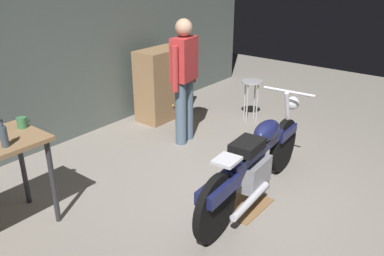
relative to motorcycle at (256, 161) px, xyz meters
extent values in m
plane|color=gray|center=(-0.14, 0.05, -0.45)|extent=(12.00, 12.00, 0.00)
cube|color=#56605B|center=(-0.14, 2.85, 1.10)|extent=(8.00, 0.12, 3.10)
cylinder|color=#2D2D33|center=(-1.52, 1.29, -0.02)|extent=(0.05, 0.05, 0.86)
cylinder|color=#2D2D33|center=(-1.52, 1.81, -0.02)|extent=(0.05, 0.05, 0.86)
cylinder|color=black|center=(0.76, 0.06, -0.13)|extent=(0.64, 0.12, 0.64)
cylinder|color=black|center=(-0.79, -0.06, -0.13)|extent=(0.64, 0.12, 0.64)
cube|color=#191E4C|center=(0.76, 0.06, 0.05)|extent=(0.45, 0.17, 0.10)
cube|color=#191E4C|center=(-0.74, -0.05, 0.05)|extent=(0.53, 0.22, 0.12)
cube|color=gray|center=(-0.07, 0.00, -0.11)|extent=(0.46, 0.27, 0.28)
cube|color=#191E4C|center=(0.03, 0.01, 0.10)|extent=(1.10, 0.18, 0.10)
ellipsoid|color=#191E4C|center=(0.23, 0.02, 0.25)|extent=(0.46, 0.25, 0.20)
cube|color=black|center=(-0.22, -0.01, 0.25)|extent=(0.38, 0.27, 0.10)
cube|color=silver|center=(-0.62, -0.04, 0.27)|extent=(0.25, 0.22, 0.03)
cylinder|color=silver|center=(0.82, 0.06, 0.20)|extent=(0.27, 0.07, 0.68)
cylinder|color=silver|center=(0.78, 0.06, 0.53)|extent=(0.08, 0.60, 0.03)
sphere|color=silver|center=(0.94, 0.07, 0.35)|extent=(0.16, 0.16, 0.16)
cylinder|color=silver|center=(-0.36, -0.16, -0.23)|extent=(0.70, 0.12, 0.07)
cylinder|color=slate|center=(0.78, 1.52, -0.01)|extent=(0.15, 0.15, 0.88)
cylinder|color=slate|center=(0.58, 1.49, -0.01)|extent=(0.15, 0.15, 0.88)
cube|color=#BF3333|center=(0.68, 1.50, 0.71)|extent=(0.41, 0.29, 0.56)
cylinder|color=#BF3333|center=(0.92, 1.55, 0.63)|extent=(0.09, 0.09, 0.58)
cylinder|color=#BF3333|center=(0.44, 1.46, 0.63)|extent=(0.09, 0.09, 0.58)
sphere|color=tan|center=(0.68, 1.50, 1.11)|extent=(0.22, 0.22, 0.22)
cylinder|color=#B2B2B7|center=(1.92, 1.19, 0.18)|extent=(0.32, 0.32, 0.02)
cylinder|color=#B2B2B7|center=(2.03, 1.19, -0.14)|extent=(0.02, 0.02, 0.62)
cylinder|color=#B2B2B7|center=(1.92, 1.30, -0.14)|extent=(0.02, 0.02, 0.62)
cylinder|color=#B2B2B7|center=(1.81, 1.19, -0.14)|extent=(0.02, 0.02, 0.62)
cylinder|color=#B2B2B7|center=(1.92, 1.08, -0.14)|extent=(0.02, 0.02, 0.62)
cube|color=#99724C|center=(1.15, 2.35, 0.10)|extent=(0.80, 0.44, 1.10)
sphere|color=tan|center=(1.15, 2.12, 0.40)|extent=(0.04, 0.04, 0.04)
sphere|color=tan|center=(1.15, 2.12, 0.10)|extent=(0.04, 0.04, 0.04)
sphere|color=tan|center=(1.15, 2.12, -0.20)|extent=(0.04, 0.04, 0.04)
cube|color=olive|center=(-0.18, 0.00, -0.44)|extent=(0.56, 0.40, 0.01)
cylinder|color=#3D7F4C|center=(-1.54, 1.63, 0.50)|extent=(0.09, 0.09, 0.10)
torus|color=#3D7F4C|center=(-1.49, 1.63, 0.51)|extent=(0.06, 0.01, 0.06)
cylinder|color=#3F4C59|center=(-1.85, 1.36, 0.54)|extent=(0.06, 0.06, 0.18)
cylinder|color=#3F4C59|center=(-1.85, 1.36, 0.66)|extent=(0.03, 0.03, 0.05)
cylinder|color=black|center=(-1.85, 1.36, 0.69)|extent=(0.03, 0.03, 0.01)
camera|label=1|loc=(-3.25, -1.73, 1.90)|focal=37.35mm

